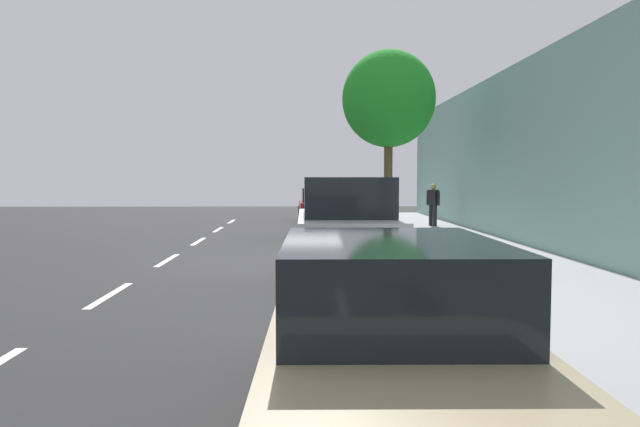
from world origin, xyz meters
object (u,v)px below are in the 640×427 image
at_px(parked_sedan_dark_blue_mid, 329,215).
at_px(cyclist_with_backpack, 375,219).
at_px(fire_hydrant, 370,219).
at_px(bicycle_at_curb, 363,247).
at_px(parked_sedan_red_far, 319,205).
at_px(street_tree_mid_block, 389,99).
at_px(pedestrian_on_phone, 433,202).
at_px(parked_sedan_tan_nearest, 389,342).
at_px(parked_suv_silver_second, 345,225).

height_order(parked_sedan_dark_blue_mid, cyclist_with_backpack, cyclist_with_backpack).
height_order(parked_sedan_dark_blue_mid, fire_hydrant, parked_sedan_dark_blue_mid).
xyz_separation_m(parked_sedan_dark_blue_mid, bicycle_at_curb, (0.53, -5.79, -0.38)).
bearing_deg(cyclist_with_backpack, parked_sedan_dark_blue_mid, 96.78).
distance_m(bicycle_at_curb, fire_hydrant, 6.29).
bearing_deg(cyclist_with_backpack, parked_sedan_red_far, 93.59).
relative_size(parked_sedan_dark_blue_mid, street_tree_mid_block, 0.75).
xyz_separation_m(parked_sedan_dark_blue_mid, parked_sedan_red_far, (-0.12, 7.53, 0.00)).
bearing_deg(pedestrian_on_phone, parked_sedan_red_far, 131.71).
relative_size(parked_sedan_tan_nearest, fire_hydrant, 5.28).
relative_size(parked_sedan_red_far, street_tree_mid_block, 0.74).
relative_size(parked_suv_silver_second, fire_hydrant, 5.60).
relative_size(parked_sedan_dark_blue_mid, bicycle_at_curb, 3.47).
xyz_separation_m(bicycle_at_curb, pedestrian_on_phone, (3.56, 8.60, 0.68)).
relative_size(pedestrian_on_phone, fire_hydrant, 1.90).
height_order(parked_sedan_tan_nearest, bicycle_at_curb, parked_sedan_tan_nearest).
xyz_separation_m(parked_suv_silver_second, bicycle_at_curb, (0.52, 1.58, -0.65)).
height_order(parked_sedan_dark_blue_mid, street_tree_mid_block, street_tree_mid_block).
height_order(cyclist_with_backpack, street_tree_mid_block, street_tree_mid_block).
height_order(parked_sedan_red_far, fire_hydrant, parked_sedan_red_far).
relative_size(parked_sedan_tan_nearest, parked_suv_silver_second, 0.94).
height_order(bicycle_at_curb, fire_hydrant, fire_hydrant).
bearing_deg(pedestrian_on_phone, parked_suv_silver_second, -111.81).
bearing_deg(fire_hydrant, parked_suv_silver_second, -100.25).
relative_size(parked_sedan_red_far, cyclist_with_backpack, 2.56).
relative_size(street_tree_mid_block, pedestrian_on_phone, 3.76).
height_order(bicycle_at_curb, street_tree_mid_block, street_tree_mid_block).
bearing_deg(parked_sedan_dark_blue_mid, cyclist_with_backpack, -83.22).
distance_m(parked_sedan_dark_blue_mid, bicycle_at_curb, 5.83).
bearing_deg(street_tree_mid_block, parked_suv_silver_second, -104.72).
bearing_deg(parked_sedan_tan_nearest, cyclist_with_backpack, 83.73).
distance_m(parked_sedan_tan_nearest, cyclist_with_backpack, 8.73).
xyz_separation_m(parked_sedan_dark_blue_mid, cyclist_with_backpack, (0.74, -6.26, 0.31)).
xyz_separation_m(parked_sedan_tan_nearest, street_tree_mid_block, (2.18, 15.00, 3.80)).
height_order(parked_sedan_tan_nearest, street_tree_mid_block, street_tree_mid_block).
bearing_deg(parked_suv_silver_second, bicycle_at_curb, 71.93).
bearing_deg(fire_hydrant, street_tree_mid_block, -33.69).
relative_size(parked_sedan_tan_nearest, pedestrian_on_phone, 2.78).
relative_size(parked_sedan_dark_blue_mid, parked_sedan_red_far, 1.01).
height_order(parked_sedan_tan_nearest, pedestrian_on_phone, pedestrian_on_phone).
distance_m(cyclist_with_backpack, pedestrian_on_phone, 9.67).
bearing_deg(street_tree_mid_block, parked_sedan_tan_nearest, -98.25).
bearing_deg(cyclist_with_backpack, parked_suv_silver_second, -123.36).
relative_size(parked_sedan_dark_blue_mid, pedestrian_on_phone, 2.80).
height_order(parked_sedan_dark_blue_mid, bicycle_at_curb, parked_sedan_dark_blue_mid).
distance_m(street_tree_mid_block, pedestrian_on_phone, 4.92).
bearing_deg(parked_sedan_red_far, bicycle_at_curb, -87.21).
distance_m(parked_sedan_red_far, fire_hydrant, 7.27).
bearing_deg(fire_hydrant, parked_sedan_red_far, 102.27).
xyz_separation_m(bicycle_at_curb, fire_hydrant, (0.90, 6.22, 0.21)).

